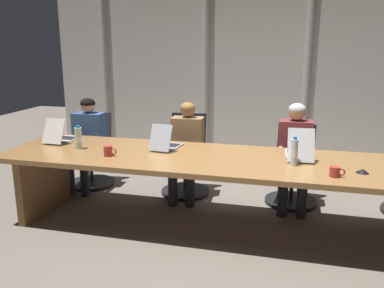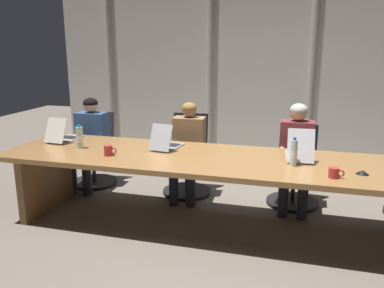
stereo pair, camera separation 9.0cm
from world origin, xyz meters
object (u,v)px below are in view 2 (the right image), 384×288
(water_bottle_primary, at_px, (80,138))
(conference_mic_left_side, at_px, (362,172))
(laptop_left_end, at_px, (64,136))
(office_chair_left_mid, at_px, (188,164))
(laptop_center, at_px, (299,152))
(water_bottle_secondary, at_px, (294,153))
(person_center, at_px, (296,151))
(coffee_mug_near, at_px, (109,151))
(office_chair_left_end, at_px, (95,157))
(person_left_end, at_px, (89,138))
(person_left_mid, at_px, (188,145))
(coffee_mug_far, at_px, (334,173))
(laptop_left_mid, at_px, (167,143))
(office_chair_center, at_px, (294,174))

(water_bottle_primary, height_order, conference_mic_left_side, water_bottle_primary)
(laptop_left_end, height_order, office_chair_left_mid, laptop_left_end)
(laptop_center, height_order, water_bottle_secondary, laptop_center)
(person_center, relative_size, conference_mic_left_side, 10.76)
(laptop_center, distance_m, coffee_mug_near, 1.87)
(laptop_left_end, distance_m, office_chair_left_end, 0.82)
(person_center, relative_size, coffee_mug_near, 8.83)
(office_chair_left_end, xyz_separation_m, water_bottle_primary, (0.38, -0.94, 0.50))
(laptop_left_end, bearing_deg, person_left_end, 2.81)
(person_left_mid, distance_m, coffee_mug_far, 1.92)
(laptop_left_mid, xyz_separation_m, person_left_mid, (0.07, 0.54, -0.15))
(office_chair_left_mid, xyz_separation_m, coffee_mug_near, (-0.49, -1.13, 0.43))
(person_left_mid, relative_size, coffee_mug_far, 8.90)
(person_center, relative_size, water_bottle_secondary, 4.47)
(water_bottle_secondary, height_order, coffee_mug_near, water_bottle_secondary)
(office_chair_left_mid, bearing_deg, coffee_mug_far, 48.54)
(office_chair_center, xyz_separation_m, person_left_end, (-2.56, -0.16, 0.31))
(person_left_mid, height_order, coffee_mug_near, person_left_mid)
(person_left_mid, bearing_deg, office_chair_center, 93.62)
(office_chair_left_end, distance_m, office_chair_left_mid, 1.29)
(person_center, bearing_deg, office_chair_left_end, -93.63)
(office_chair_center, distance_m, coffee_mug_far, 1.36)
(person_left_mid, relative_size, water_bottle_primary, 4.58)
(person_left_end, height_order, coffee_mug_near, person_left_end)
(laptop_center, bearing_deg, person_center, -0.55)
(person_center, height_order, water_bottle_secondary, person_center)
(laptop_center, height_order, person_left_end, person_left_end)
(office_chair_left_mid, xyz_separation_m, water_bottle_secondary, (1.29, -0.99, 0.50))
(person_left_mid, distance_m, person_center, 1.25)
(coffee_mug_near, bearing_deg, laptop_left_mid, 42.50)
(person_left_mid, bearing_deg, laptop_left_end, -72.05)
(office_chair_left_mid, bearing_deg, person_left_end, -86.68)
(laptop_left_end, height_order, coffee_mug_near, laptop_left_end)
(water_bottle_secondary, xyz_separation_m, coffee_mug_near, (-1.77, -0.14, -0.07))
(conference_mic_left_side, bearing_deg, office_chair_center, 118.00)
(office_chair_center, xyz_separation_m, person_left_mid, (-1.25, -0.16, 0.30))
(laptop_left_end, distance_m, person_left_mid, 1.43)
(laptop_center, distance_m, conference_mic_left_side, 0.64)
(laptop_left_mid, distance_m, person_center, 1.44)
(laptop_left_mid, bearing_deg, office_chair_left_end, 68.37)
(laptop_center, relative_size, water_bottle_primary, 1.96)
(laptop_left_end, height_order, conference_mic_left_side, laptop_left_end)
(laptop_left_end, bearing_deg, office_chair_left_mid, -57.89)
(coffee_mug_near, bearing_deg, water_bottle_primary, 156.81)
(office_chair_center, bearing_deg, person_left_mid, -76.95)
(coffee_mug_far, bearing_deg, person_center, 106.79)
(office_chair_left_mid, bearing_deg, water_bottle_secondary, 48.44)
(office_chair_left_end, distance_m, coffee_mug_near, 1.45)
(laptop_left_end, distance_m, laptop_center, 2.61)
(office_chair_center, height_order, coffee_mug_far, office_chair_center)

